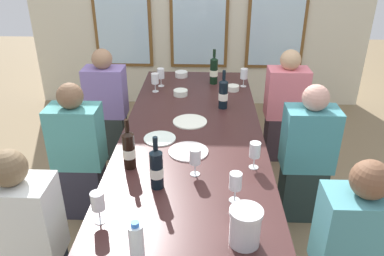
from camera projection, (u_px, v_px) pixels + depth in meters
The scene contains 26 objects.
ground_plane at pixel (192, 213), 3.11m from camera, with size 12.00×12.00×0.00m, color #7F6A4C.
dining_table at pixel (192, 140), 2.80m from camera, with size 1.03×2.80×0.74m.
white_plate_0 at pixel (190, 122), 2.94m from camera, with size 0.26×0.26×0.01m, color white.
white_plate_1 at pixel (160, 139), 2.69m from camera, with size 0.23×0.23×0.01m, color white.
white_plate_2 at pixel (188, 151), 2.53m from camera, with size 0.27×0.27×0.01m, color white.
metal_pitcher at pixel (245, 226), 1.74m from camera, with size 0.16×0.16×0.19m.
wine_bottle_0 at pixel (223, 94), 3.13m from camera, with size 0.08×0.08×0.33m.
wine_bottle_1 at pixel (157, 168), 2.13m from camera, with size 0.08×0.08×0.32m.
wine_bottle_2 at pixel (214, 70), 3.65m from camera, with size 0.08×0.08×0.34m.
wine_bottle_3 at pixel (129, 149), 2.31m from camera, with size 0.08×0.08×0.33m.
tasting_bowl_0 at pixel (181, 74), 3.88m from camera, with size 0.13×0.13×0.05m, color white.
tasting_bowl_1 at pixel (181, 93), 3.43m from camera, with size 0.13×0.13×0.05m, color white.
tasting_bowl_2 at pixel (233, 88), 3.53m from camera, with size 0.11×0.11×0.05m, color white.
water_bottle at pixel (137, 246), 1.61m from camera, with size 0.06×0.06×0.24m.
wine_glass_0 at pixel (161, 74), 3.60m from camera, with size 0.07×0.07×0.17m.
wine_glass_1 at pixel (236, 183), 2.02m from camera, with size 0.07×0.07×0.17m.
wine_glass_2 at pixel (155, 79), 3.47m from camera, with size 0.07×0.07×0.17m.
wine_glass_3 at pixel (98, 202), 1.86m from camera, with size 0.07×0.07×0.17m.
wine_glass_4 at pixel (195, 158), 2.24m from camera, with size 0.07×0.07×0.17m.
wine_glass_5 at pixel (255, 151), 2.31m from camera, with size 0.07×0.07×0.17m.
wine_glass_6 at pixel (244, 74), 3.59m from camera, with size 0.07×0.07×0.17m.
seated_person_0 at pixel (27, 244), 2.07m from camera, with size 0.38×0.24×1.11m.
seated_person_2 at pixel (107, 108), 3.72m from camera, with size 0.38×0.24×1.11m.
seated_person_3 at pixel (285, 109), 3.69m from camera, with size 0.38×0.24×1.11m.
seated_person_4 at pixel (79, 156), 2.91m from camera, with size 0.38×0.24×1.11m.
seated_person_5 at pixel (306, 158), 2.88m from camera, with size 0.38×0.24×1.11m.
Camera 1 is at (0.09, -2.46, 2.02)m, focal length 35.65 mm.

